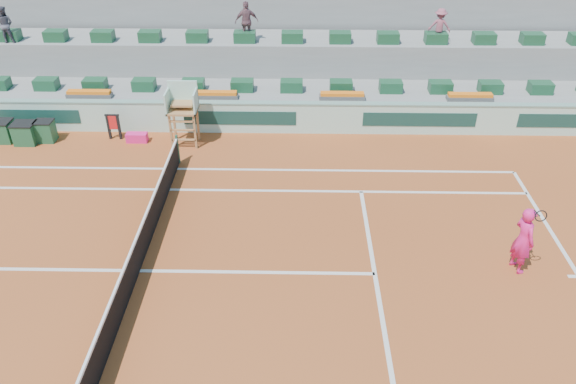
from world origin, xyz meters
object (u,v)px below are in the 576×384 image
object	(u,v)px
drink_cooler_a	(46,131)
umpire_chair	(183,105)
tennis_player	(523,240)
player_bag	(137,137)

from	to	relation	value
drink_cooler_a	umpire_chair	bearing A→B (deg)	-0.39
drink_cooler_a	tennis_player	size ratio (longest dim) A/B	0.37
player_bag	tennis_player	distance (m)	14.19
player_bag	umpire_chair	world-z (taller)	umpire_chair
player_bag	tennis_player	bearing A→B (deg)	-30.65
player_bag	drink_cooler_a	xyz separation A→B (m)	(-3.48, -0.00, 0.25)
umpire_chair	drink_cooler_a	xyz separation A→B (m)	(-5.40, 0.04, -1.12)
player_bag	tennis_player	size ratio (longest dim) A/B	0.35
umpire_chair	drink_cooler_a	distance (m)	5.51
drink_cooler_a	tennis_player	distance (m)	17.27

